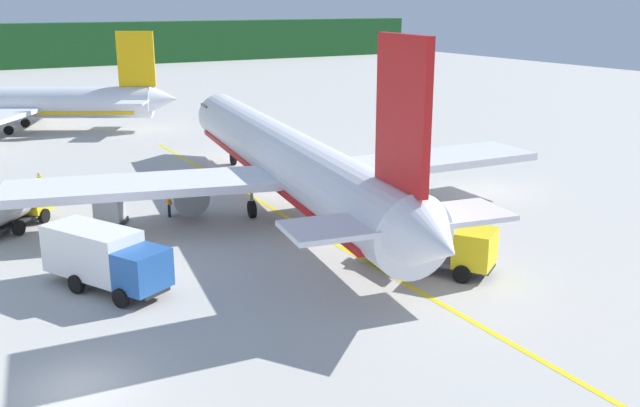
% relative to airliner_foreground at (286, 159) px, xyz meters
% --- Properties ---
extents(airliner_foreground, '(34.52, 41.65, 11.90)m').
position_rel_airliner_foreground_xyz_m(airliner_foreground, '(0.00, 0.00, 0.00)').
color(airliner_foreground, white).
rests_on(airliner_foreground, ground).
extents(airliner_mid_apron, '(32.94, 27.88, 10.26)m').
position_rel_airliner_foreground_xyz_m(airliner_mid_apron, '(-12.24, 40.40, -0.47)').
color(airliner_mid_apron, silver).
rests_on(airliner_mid_apron, ground).
extents(service_truck_fuel, '(5.05, 6.88, 2.91)m').
position_rel_airliner_foreground_xyz_m(service_truck_fuel, '(-13.47, -7.69, -1.78)').
color(service_truck_fuel, '#2659A5').
rests_on(service_truck_fuel, ground).
extents(service_truck_baggage, '(5.17, 5.39, 2.40)m').
position_rel_airliner_foreground_xyz_m(service_truck_baggage, '(-16.10, 4.46, -2.00)').
color(service_truck_baggage, yellow).
rests_on(service_truck_baggage, ground).
extents(service_truck_catering, '(5.45, 6.61, 2.72)m').
position_rel_airliner_foreground_xyz_m(service_truck_catering, '(2.16, -14.06, -2.22)').
color(service_truck_catering, yellow).
rests_on(service_truck_catering, ground).
extents(cargo_container_near, '(2.40, 2.40, 1.96)m').
position_rel_airliner_foreground_xyz_m(cargo_container_near, '(-10.90, 2.41, -2.47)').
color(cargo_container_near, '#333338').
rests_on(cargo_container_near, ground).
extents(crew_marshaller, '(0.28, 0.63, 1.62)m').
position_rel_airliner_foreground_xyz_m(crew_marshaller, '(-13.48, 11.83, -2.44)').
color(crew_marshaller, '#191E33').
rests_on(crew_marshaller, ground).
extents(crew_loader_left, '(0.60, 0.37, 1.63)m').
position_rel_airliner_foreground_xyz_m(crew_loader_left, '(6.24, -11.31, -2.43)').
color(crew_loader_left, '#191E33').
rests_on(crew_loader_left, ground).
extents(crew_loader_right, '(0.23, 0.63, 1.74)m').
position_rel_airliner_foreground_xyz_m(crew_loader_right, '(-7.22, 2.17, -2.36)').
color(crew_loader_right, '#191E33').
rests_on(crew_loader_right, ground).
extents(apron_guide_line, '(0.30, 60.00, 0.01)m').
position_rel_airliner_foreground_xyz_m(apron_guide_line, '(-0.71, -4.44, -3.39)').
color(apron_guide_line, yellow).
rests_on(apron_guide_line, ground).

